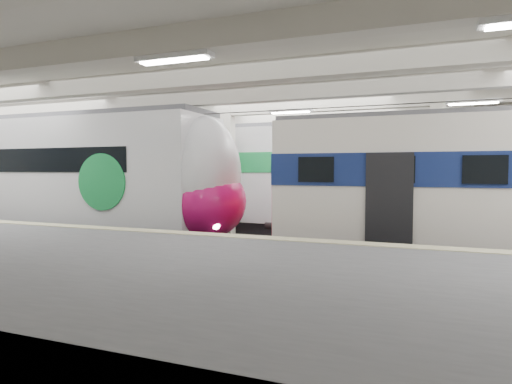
% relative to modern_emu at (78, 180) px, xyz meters
% --- Properties ---
extents(station_hall, '(36.00, 24.00, 5.75)m').
position_rel_modern_emu_xyz_m(station_hall, '(8.10, -1.74, 0.85)').
color(station_hall, black).
rests_on(station_hall, ground).
extents(modern_emu, '(15.37, 3.17, 4.88)m').
position_rel_modern_emu_xyz_m(modern_emu, '(0.00, 0.00, 0.00)').
color(modern_emu, silver).
rests_on(modern_emu, ground).
extents(far_train, '(15.29, 3.53, 4.81)m').
position_rel_modern_emu_xyz_m(far_train, '(0.09, 5.50, 0.08)').
color(far_train, silver).
rests_on(far_train, ground).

